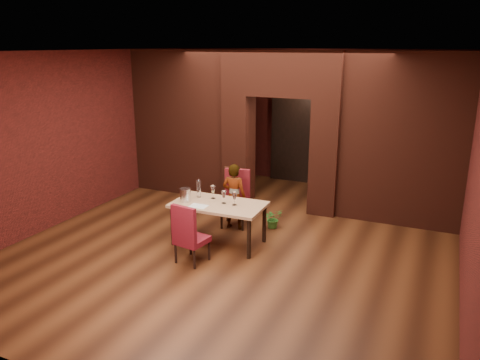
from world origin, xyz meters
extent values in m
plane|color=#4E2813|center=(0.00, 0.00, 0.00)|extent=(8.00, 8.00, 0.00)
cube|color=silver|center=(0.00, 0.00, 3.20)|extent=(7.00, 8.00, 0.04)
cube|color=maroon|center=(0.00, 4.00, 1.60)|extent=(7.00, 0.04, 3.20)
cube|color=maroon|center=(0.00, -4.00, 1.60)|extent=(7.00, 0.04, 3.20)
cube|color=maroon|center=(-3.50, 0.00, 1.60)|extent=(0.04, 8.00, 3.20)
cube|color=maroon|center=(3.50, 0.00, 1.60)|extent=(0.04, 8.00, 3.20)
cube|color=maroon|center=(-0.95, 2.00, 1.15)|extent=(0.55, 0.55, 2.30)
cube|color=maroon|center=(0.95, 2.00, 1.15)|extent=(0.55, 0.55, 2.30)
cube|color=maroon|center=(0.00, 2.00, 2.75)|extent=(2.45, 0.55, 0.90)
cube|color=maroon|center=(-2.36, 2.00, 1.60)|extent=(2.28, 0.35, 3.20)
cube|color=maroon|center=(2.36, 2.00, 1.60)|extent=(2.28, 0.35, 3.20)
cube|color=#A55030|center=(-0.95, 1.71, 0.55)|extent=(0.40, 0.03, 0.50)
cube|color=black|center=(-0.40, 3.94, 1.05)|extent=(0.90, 0.08, 2.10)
cube|color=black|center=(-0.40, 3.90, 1.05)|extent=(1.02, 0.04, 2.22)
cube|color=tan|center=(-0.29, -0.28, 0.36)|extent=(1.57, 0.91, 0.73)
cube|color=maroon|center=(-0.38, 0.57, 0.53)|extent=(0.56, 0.56, 1.06)
cube|color=maroon|center=(-0.36, -1.08, 0.49)|extent=(0.51, 0.51, 0.98)
imported|color=white|center=(-0.35, 0.47, 0.62)|extent=(0.47, 0.32, 1.23)
cube|color=silver|center=(-0.53, -0.55, 0.73)|extent=(0.30, 0.22, 0.00)
cylinder|color=silver|center=(-0.85, -0.41, 0.84)|extent=(0.19, 0.19, 0.23)
cylinder|color=white|center=(-0.76, -0.11, 0.89)|extent=(0.08, 0.08, 0.33)
imported|color=#316F24|center=(0.31, 0.77, 0.18)|extent=(0.43, 0.44, 0.37)
camera|label=1|loc=(3.10, -6.92, 3.32)|focal=35.00mm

